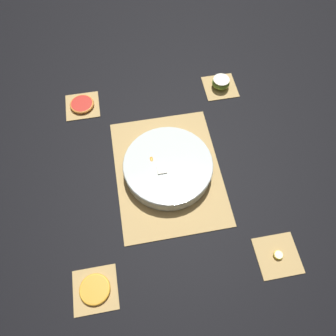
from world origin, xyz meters
The scene contains 11 objects.
ground_plane centered at (0.00, 0.00, 0.00)m, with size 6.00×6.00×0.00m, color black.
bamboo_mat_center centered at (0.00, 0.00, 0.00)m, with size 0.47×0.36×0.01m.
coaster_mat_near_left centered at (-0.35, -0.28, 0.00)m, with size 0.13×0.13×0.01m.
coaster_mat_near_right centered at (0.35, -0.28, 0.00)m, with size 0.13×0.13×0.01m.
coaster_mat_far_left centered at (-0.35, 0.28, 0.00)m, with size 0.13×0.13×0.01m.
coaster_mat_far_right centered at (0.35, 0.28, 0.00)m, with size 0.13×0.13×0.01m.
fruit_salad_bowl centered at (0.00, 0.00, 0.04)m, with size 0.30×0.30×0.06m.
apple_half centered at (-0.35, 0.28, 0.03)m, with size 0.07×0.07×0.04m.
orange_slice_whole centered at (0.35, -0.28, 0.01)m, with size 0.09×0.09×0.01m.
banana_coin_single centered at (0.35, 0.28, 0.01)m, with size 0.03×0.03×0.01m.
grapefruit_slice centered at (-0.35, -0.28, 0.01)m, with size 0.09×0.09×0.01m.
Camera 1 is at (0.53, -0.10, 1.01)m, focal length 35.00 mm.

